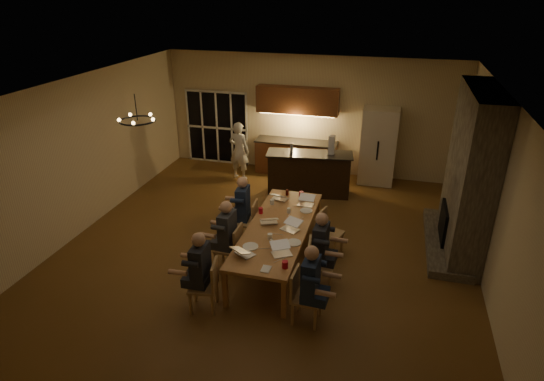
{
  "coord_description": "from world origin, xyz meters",
  "views": [
    {
      "loc": [
        2.16,
        -7.41,
        4.86
      ],
      "look_at": [
        0.07,
        0.3,
        1.21
      ],
      "focal_mm": 30.0,
      "sensor_mm": 36.0,
      "label": 1
    }
  ],
  "objects": [
    {
      "name": "refrigerator",
      "position": [
        1.9,
        4.15,
        1.0
      ],
      "size": [
        0.9,
        0.68,
        2.0
      ],
      "primitive_type": "cube",
      "color": "beige",
      "rests_on": "ground"
    },
    {
      "name": "laptop_f",
      "position": [
        0.66,
        0.77,
        0.86
      ],
      "size": [
        0.33,
        0.29,
        0.23
      ],
      "primitive_type": null,
      "rotation": [
        0.0,
        0.0,
        -0.04
      ],
      "color": "silver",
      "rests_on": "dining_table"
    },
    {
      "name": "redcup_mid",
      "position": [
        -0.12,
        0.18,
        0.81
      ],
      "size": [
        0.08,
        0.08,
        0.12
      ],
      "primitive_type": "cylinder",
      "color": "#B70C1E",
      "rests_on": "dining_table"
    },
    {
      "name": "chair_left_far",
      "position": [
        -0.49,
        0.32,
        0.45
      ],
      "size": [
        0.48,
        0.48,
        0.89
      ],
      "primitive_type": null,
      "rotation": [
        0.0,
        0.0,
        -1.48
      ],
      "color": "#A37551",
      "rests_on": "ground"
    },
    {
      "name": "chair_left_near",
      "position": [
        -0.47,
        -1.92,
        0.45
      ],
      "size": [
        0.52,
        0.52,
        0.89
      ],
      "primitive_type": null,
      "rotation": [
        0.0,
        0.0,
        -1.38
      ],
      "color": "#A37551",
      "rests_on": "ground"
    },
    {
      "name": "mug_back",
      "position": [
        -0.01,
        0.62,
        0.8
      ],
      "size": [
        0.08,
        0.08,
        0.1
      ],
      "primitive_type": "cylinder",
      "color": "white",
      "rests_on": "dining_table"
    },
    {
      "name": "french_doors",
      "position": [
        -2.7,
        4.47,
        1.05
      ],
      "size": [
        1.86,
        0.08,
        2.1
      ],
      "primitive_type": "cube",
      "color": "black",
      "rests_on": "ground"
    },
    {
      "name": "bar_blender",
      "position": [
        0.83,
        3.03,
        1.31
      ],
      "size": [
        0.15,
        0.15,
        0.46
      ],
      "primitive_type": "cube",
      "rotation": [
        0.0,
        0.0,
        -0.05
      ],
      "color": "silver",
      "rests_on": "bar_island"
    },
    {
      "name": "redcup_far",
      "position": [
        0.49,
        1.13,
        0.81
      ],
      "size": [
        0.1,
        0.1,
        0.12
      ],
      "primitive_type": "cylinder",
      "color": "#B70C1E",
      "rests_on": "dining_table"
    },
    {
      "name": "mug_mid",
      "position": [
        0.4,
        0.35,
        0.8
      ],
      "size": [
        0.07,
        0.07,
        0.1
      ],
      "primitive_type": "cylinder",
      "color": "white",
      "rests_on": "dining_table"
    },
    {
      "name": "person_left_mid",
      "position": [
        -0.49,
        -0.71,
        0.69
      ],
      "size": [
        0.62,
        0.62,
        1.38
      ],
      "primitive_type": null,
      "rotation": [
        0.0,
        0.0,
        -1.61
      ],
      "color": "#393D44",
      "rests_on": "ground"
    },
    {
      "name": "chair_right_mid",
      "position": [
        1.24,
        -0.81,
        0.45
      ],
      "size": [
        0.49,
        0.49,
        0.89
      ],
      "primitive_type": null,
      "rotation": [
        0.0,
        0.0,
        1.68
      ],
      "color": "#A37551",
      "rests_on": "ground"
    },
    {
      "name": "bar_island",
      "position": [
        0.31,
        2.94,
        0.54
      ],
      "size": [
        2.17,
        0.97,
        1.08
      ],
      "primitive_type": "cube",
      "rotation": [
        0.0,
        0.0,
        0.14
      ],
      "color": "black",
      "rests_on": "ground"
    },
    {
      "name": "person_right_near",
      "position": [
        1.24,
        -1.8,
        0.69
      ],
      "size": [
        0.63,
        0.63,
        1.38
      ],
      "primitive_type": null,
      "rotation": [
        0.0,
        0.0,
        1.52
      ],
      "color": "#1E2C4D",
      "rests_on": "ground"
    },
    {
      "name": "plate_near",
      "position": [
        0.75,
        -0.75,
        0.76
      ],
      "size": [
        0.26,
        0.26,
        0.02
      ],
      "primitive_type": "cylinder",
      "color": "white",
      "rests_on": "dining_table"
    },
    {
      "name": "right_wall",
      "position": [
        4.02,
        0.0,
        1.6
      ],
      "size": [
        0.04,
        9.0,
        3.2
      ],
      "primitive_type": "cube",
      "color": "beige",
      "rests_on": "ground"
    },
    {
      "name": "standing_person",
      "position": [
        -1.69,
        3.44,
        0.79
      ],
      "size": [
        0.64,
        0.48,
        1.58
      ],
      "primitive_type": "imported",
      "rotation": [
        0.0,
        0.0,
        2.95
      ],
      "color": "silver",
      "rests_on": "ground"
    },
    {
      "name": "laptop_c",
      "position": [
        0.13,
        -0.13,
        0.86
      ],
      "size": [
        0.41,
        0.38,
        0.23
      ],
      "primitive_type": null,
      "rotation": [
        0.0,
        0.0,
        3.55
      ],
      "color": "silver",
      "rests_on": "dining_table"
    },
    {
      "name": "mug_front",
      "position": [
        0.31,
        -0.72,
        0.8
      ],
      "size": [
        0.09,
        0.09,
        0.1
      ],
      "primitive_type": "cylinder",
      "color": "white",
      "rests_on": "dining_table"
    },
    {
      "name": "bar_bottle",
      "position": [
        -0.13,
        2.88,
        1.2
      ],
      "size": [
        0.07,
        0.07,
        0.24
      ],
      "primitive_type": "cylinder",
      "color": "#99999E",
      "rests_on": "bar_island"
    },
    {
      "name": "dining_table",
      "position": [
        0.34,
        -0.25,
        0.38
      ],
      "size": [
        1.1,
        3.21,
        0.75
      ],
      "primitive_type": "cube",
      "color": "#B87849",
      "rests_on": "ground"
    },
    {
      "name": "person_right_mid",
      "position": [
        1.21,
        -0.72,
        0.69
      ],
      "size": [
        0.63,
        0.63,
        1.38
      ],
      "primitive_type": null,
      "rotation": [
        0.0,
        0.0,
        1.52
      ],
      "color": "#262832",
      "rests_on": "ground"
    },
    {
      "name": "floor",
      "position": [
        0.0,
        0.0,
        0.0
      ],
      "size": [
        9.0,
        9.0,
        0.0
      ],
      "primitive_type": "plane",
      "color": "brown",
      "rests_on": "ground"
    },
    {
      "name": "chandelier",
      "position": [
        -1.99,
        -0.79,
        2.75
      ],
      "size": [
        0.62,
        0.62,
        0.03
      ],
      "primitive_type": "torus",
      "color": "black",
      "rests_on": "ceiling"
    },
    {
      "name": "fireplace",
      "position": [
        3.7,
        1.2,
        1.6
      ],
      "size": [
        0.58,
        2.5,
        3.2
      ],
      "primitive_type": "cube",
      "color": "#6B6354",
      "rests_on": "ground"
    },
    {
      "name": "laptop_a",
      "position": [
        0.04,
        -1.3,
        0.86
      ],
      "size": [
        0.42,
        0.41,
        0.23
      ],
      "primitive_type": null,
      "rotation": [
        0.0,
        0.0,
        2.59
      ],
      "color": "silver",
      "rests_on": "dining_table"
    },
    {
      "name": "chair_right_far",
      "position": [
        1.25,
        0.3,
        0.45
      ],
      "size": [
        0.54,
        0.54,
        0.89
      ],
      "primitive_type": null,
      "rotation": [
        0.0,
        0.0,
        1.3
      ],
      "color": "#A37551",
      "rests_on": "ground"
    },
    {
      "name": "can_silver",
      "position": [
        0.41,
        -0.94,
        0.81
      ],
      "size": [
        0.06,
        0.06,
        0.12
      ],
      "primitive_type": "cylinder",
      "color": "#B2B2B7",
      "rests_on": "dining_table"
    },
    {
      "name": "person_left_far",
      "position": [
        -0.57,
        0.4,
        0.69
      ],
      "size": [
        0.65,
        0.65,
        1.38
      ],
      "primitive_type": null,
      "rotation": [
        0.0,
        0.0,
        -1.48
      ],
      "color": "#1E2C4D",
      "rests_on": "ground"
    },
    {
      "name": "plate_far",
      "position": [
        0.72,
        0.51,
        0.76
      ],
      "size": [
        0.24,
        0.24,
        0.02
      ],
      "primitive_type": "cylinder",
      "color": "white",
      "rests_on": "dining_table"
    },
    {
      "name": "back_wall",
      "position": [
        0.0,
        4.52,
        1.6
      ],
      "size": [
        8.0,
        0.04,
        3.2
      ],
      "primitive_type": "cube",
      "color": "beige",
      "rests_on": "ground"
    },
    {
      "name": "laptop_e",
      "position": [
        0.08,
        0.91,
        0.86
      ],
      "size": [
        0.38,
        0.35,
        0.23
      ],
      "primitive_type": null,
      "rotation": [
        0.0,
        0.0,
        2.91
      ],
      "color": "silver",
      "rests_on": "dining_table"
    },
    {
      "name": "ceiling",
      "position": [
        0.0,
        0.0,
        3.22
      ],
      "size": [
        8.0,
        9.0,
        0.04
      ],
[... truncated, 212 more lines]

